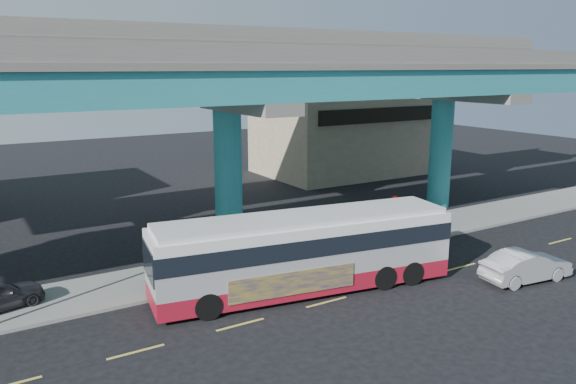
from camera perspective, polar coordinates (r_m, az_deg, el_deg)
ground at (r=24.04m, az=3.53°, el=-10.86°), size 120.00×120.00×0.00m
sidewalk at (r=28.37m, az=-2.86°, el=-6.93°), size 70.00×4.00×0.15m
lane_markings at (r=23.81m, az=3.95°, el=-11.09°), size 58.00×0.12×0.01m
viaduct at (r=29.95m, az=-6.42°, el=11.75°), size 52.00×12.40×11.70m
building_beige at (r=51.57m, az=5.46°, el=5.86°), size 14.00×10.23×7.00m
transit_bus at (r=24.31m, az=1.68°, el=-5.86°), size 13.49×4.87×3.40m
sedan at (r=27.91m, az=23.03°, el=-6.92°), size 2.65×4.73×1.43m
stop_sign at (r=31.01m, az=10.75°, el=-1.65°), size 0.78×0.14×2.61m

